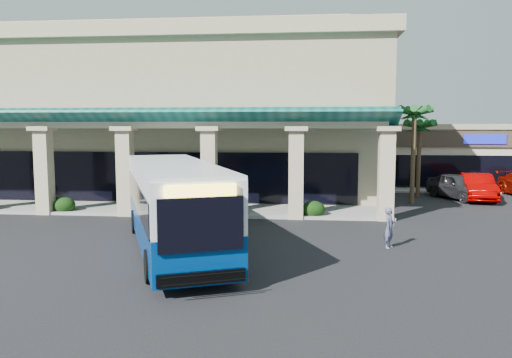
# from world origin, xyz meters

# --- Properties ---
(ground) EXTENTS (110.00, 110.00, 0.00)m
(ground) POSITION_xyz_m (0.00, 0.00, 0.00)
(ground) COLOR black
(main_building) EXTENTS (30.80, 14.80, 11.35)m
(main_building) POSITION_xyz_m (-8.00, 16.00, 5.67)
(main_building) COLOR tan
(main_building) RESTS_ON ground
(arcade) EXTENTS (30.00, 6.20, 5.70)m
(arcade) POSITION_xyz_m (-8.00, 6.80, 2.85)
(arcade) COLOR #0E574D
(arcade) RESTS_ON ground
(strip_mall) EXTENTS (22.50, 12.50, 4.90)m
(strip_mall) POSITION_xyz_m (18.00, 24.00, 2.45)
(strip_mall) COLOR beige
(strip_mall) RESTS_ON ground
(palm_0) EXTENTS (2.40, 2.40, 6.60)m
(palm_0) POSITION_xyz_m (8.50, 11.00, 3.30)
(palm_0) COLOR #124718
(palm_0) RESTS_ON ground
(palm_1) EXTENTS (2.40, 2.40, 5.80)m
(palm_1) POSITION_xyz_m (9.50, 14.00, 2.90)
(palm_1) COLOR #124718
(palm_1) RESTS_ON ground
(broadleaf_tree) EXTENTS (2.60, 2.60, 4.81)m
(broadleaf_tree) POSITION_xyz_m (7.50, 19.00, 2.41)
(broadleaf_tree) COLOR black
(broadleaf_tree) RESTS_ON ground
(transit_bus) EXTENTS (7.18, 12.13, 3.35)m
(transit_bus) POSITION_xyz_m (-3.03, -1.76, 1.67)
(transit_bus) COLOR navy
(transit_bus) RESTS_ON ground
(pedestrian) EXTENTS (0.61, 0.69, 1.59)m
(pedestrian) POSITION_xyz_m (5.26, -0.66, 0.79)
(pedestrian) COLOR #535679
(pedestrian) RESTS_ON ground
(car_silver) EXTENTS (3.71, 5.40, 1.71)m
(car_silver) POSITION_xyz_m (11.91, 13.12, 0.85)
(car_silver) COLOR #2A2B2E
(car_silver) RESTS_ON ground
(car_white) EXTENTS (2.50, 5.34, 1.69)m
(car_white) POSITION_xyz_m (12.96, 12.90, 0.85)
(car_white) COLOR #A30000
(car_white) RESTS_ON ground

